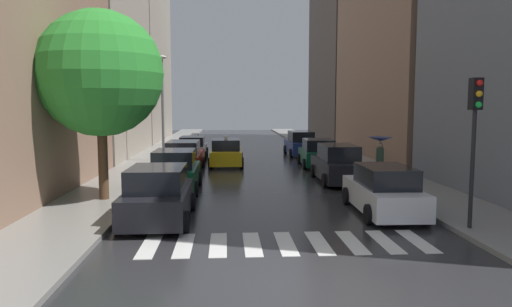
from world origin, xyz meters
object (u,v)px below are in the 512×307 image
at_px(parked_car_left_second, 175,172).
at_px(parked_car_right_fourth, 300,144).
at_px(parked_car_right_third, 318,154).
at_px(lamp_post_left, 163,100).
at_px(taxi_midroad, 226,153).
at_px(parked_car_left_third, 184,157).
at_px(traffic_light_right_corner, 475,119).
at_px(street_tree_left, 100,74).
at_px(parked_car_left_nearest, 158,196).
at_px(parked_car_right_second, 337,165).
at_px(pedestrian_foreground, 380,147).
at_px(parked_car_right_nearest, 384,191).
at_px(parked_car_left_fourth, 193,148).

relative_size(parked_car_left_second, parked_car_right_fourth, 0.95).
xyz_separation_m(parked_car_left_second, parked_car_right_third, (7.66, 7.47, -0.05)).
distance_m(parked_car_left_second, lamp_post_left, 10.45).
height_order(taxi_midroad, lamp_post_left, lamp_post_left).
relative_size(parked_car_left_third, traffic_light_right_corner, 1.11).
distance_m(parked_car_left_third, lamp_post_left, 5.35).
distance_m(parked_car_left_second, parked_car_right_fourth, 15.61).
height_order(parked_car_right_third, street_tree_left, street_tree_left).
xyz_separation_m(taxi_midroad, traffic_light_right_corner, (7.03, -15.73, 2.52)).
distance_m(parked_car_left_nearest, parked_car_right_second, 10.42).
xyz_separation_m(parked_car_left_second, parked_car_right_fourth, (7.58, 13.64, 0.00)).
bearing_deg(parked_car_left_nearest, pedestrian_foreground, -52.36).
height_order(parked_car_left_nearest, traffic_light_right_corner, traffic_light_right_corner).
bearing_deg(parked_car_left_nearest, parked_car_right_fourth, -21.67).
height_order(parked_car_left_second, traffic_light_right_corner, traffic_light_right_corner).
height_order(parked_car_left_second, taxi_midroad, taxi_midroad).
bearing_deg(parked_car_left_third, parked_car_left_nearest, -178.19).
height_order(parked_car_right_nearest, traffic_light_right_corner, traffic_light_right_corner).
xyz_separation_m(parked_car_left_nearest, pedestrian_foreground, (9.58, 7.40, 0.83)).
bearing_deg(parked_car_right_fourth, parked_car_left_nearest, 157.34).
relative_size(parked_car_right_fourth, pedestrian_foreground, 2.20).
bearing_deg(street_tree_left, parked_car_right_third, 44.09).
bearing_deg(parked_car_right_nearest, parked_car_right_third, 0.62).
distance_m(parked_car_right_third, traffic_light_right_corner, 15.03).
xyz_separation_m(parked_car_right_nearest, traffic_light_right_corner, (1.70, -2.53, 2.51)).
distance_m(parked_car_right_second, taxi_midroad, 8.45).
bearing_deg(pedestrian_foreground, parked_car_left_nearest, 149.81).
height_order(parked_car_left_third, pedestrian_foreground, pedestrian_foreground).
bearing_deg(pedestrian_foreground, lamp_post_left, 77.87).
bearing_deg(parked_car_right_nearest, traffic_light_right_corner, -144.80).
relative_size(parked_car_left_third, parked_car_right_nearest, 1.06).
distance_m(parked_car_left_nearest, parked_car_right_nearest, 7.51).
bearing_deg(traffic_light_right_corner, parked_car_left_second, 141.77).
bearing_deg(pedestrian_foreground, parked_car_right_nearest, -175.09).
distance_m(parked_car_right_nearest, parked_car_right_second, 6.64).
bearing_deg(street_tree_left, parked_car_right_fourth, 57.88).
relative_size(taxi_midroad, lamp_post_left, 0.67).
xyz_separation_m(parked_car_left_fourth, parked_car_right_second, (7.64, -10.37, 0.12)).
bearing_deg(parked_car_right_nearest, street_tree_left, 77.52).
bearing_deg(traffic_light_right_corner, lamp_post_left, 122.80).
xyz_separation_m(parked_car_left_third, parked_car_left_fourth, (0.03, 6.45, -0.08)).
bearing_deg(parked_car_left_second, parked_car_right_second, -75.55).
height_order(parked_car_left_second, parked_car_right_fourth, parked_car_right_fourth).
bearing_deg(parked_car_left_third, taxi_midroad, -40.69).
distance_m(parked_car_right_third, parked_car_right_fourth, 6.17).
bearing_deg(parked_car_right_third, lamp_post_left, 78.40).
xyz_separation_m(parked_car_left_nearest, parked_car_right_second, (7.47, 7.26, 0.02)).
relative_size(parked_car_left_nearest, taxi_midroad, 0.97).
relative_size(parked_car_left_fourth, parked_car_right_third, 1.03).
height_order(pedestrian_foreground, traffic_light_right_corner, traffic_light_right_corner).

